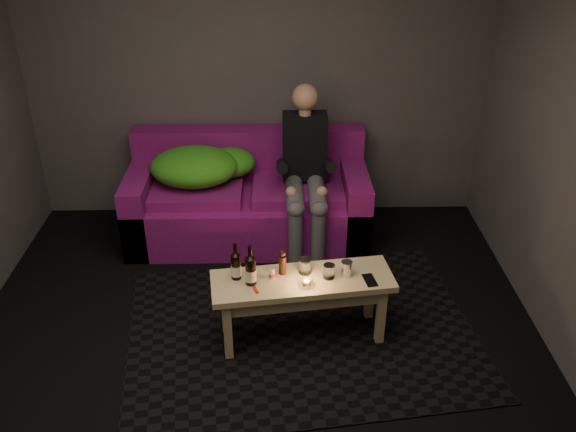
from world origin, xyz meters
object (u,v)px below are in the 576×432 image
beer_bottle_b (251,270)px  person (305,168)px  sofa (249,200)px  coffee_table (302,289)px  steel_cup (347,268)px  beer_bottle_a (236,266)px

beer_bottle_b → person: bearing=72.6°
sofa → coffee_table: bearing=-73.9°
sofa → steel_cup: (0.71, -1.39, 0.23)m
beer_bottle_a → steel_cup: (0.73, 0.02, -0.05)m
person → coffee_table: size_ratio=1.09×
beer_bottle_a → sofa: bearing=89.0°
beer_bottle_a → steel_cup: beer_bottle_a is taller
person → beer_bottle_b: (-0.41, -1.31, -0.10)m
sofa → beer_bottle_a: 1.44m
steel_cup → beer_bottle_a: bearing=-178.2°
sofa → coffee_table: 1.49m
person → coffee_table: 1.30m
beer_bottle_a → beer_bottle_b: 0.12m
beer_bottle_b → steel_cup: beer_bottle_b is taller
beer_bottle_a → beer_bottle_b: bearing=-32.8°
sofa → beer_bottle_a: size_ratio=7.65×
person → steel_cup: size_ratio=13.17×
beer_bottle_a → steel_cup: bearing=1.8°
coffee_table → steel_cup: (0.29, 0.04, 0.14)m
sofa → beer_bottle_b: size_ratio=7.05×
sofa → beer_bottle_b: sofa is taller
sofa → coffee_table: sofa is taller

